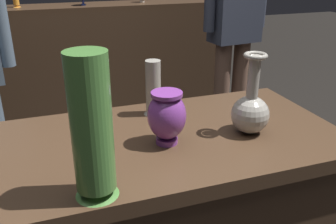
{
  "coord_description": "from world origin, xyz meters",
  "views": [
    {
      "loc": [
        -0.38,
        -1.07,
        1.37
      ],
      "look_at": [
        -0.01,
        -0.02,
        0.9
      ],
      "focal_mm": 39.48,
      "sensor_mm": 36.0,
      "label": 1
    }
  ],
  "objects_px": {
    "vase_left_accent": "(92,129)",
    "vase_centerpiece": "(167,116)",
    "visitor_near_right": "(235,16)",
    "vase_right_accent": "(251,110)",
    "vase_tall_behind": "(153,89)"
  },
  "relations": [
    {
      "from": "vase_left_accent",
      "to": "vase_centerpiece",
      "type": "bearing_deg",
      "value": 38.82
    },
    {
      "from": "vase_centerpiece",
      "to": "vase_left_accent",
      "type": "height_order",
      "value": "vase_left_accent"
    },
    {
      "from": "vase_centerpiece",
      "to": "visitor_near_right",
      "type": "xyz_separation_m",
      "value": [
        0.87,
        1.15,
        0.11
      ]
    },
    {
      "from": "vase_centerpiece",
      "to": "vase_right_accent",
      "type": "relative_size",
      "value": 0.63
    },
    {
      "from": "vase_right_accent",
      "to": "visitor_near_right",
      "type": "xyz_separation_m",
      "value": [
        0.57,
        1.17,
        0.12
      ]
    },
    {
      "from": "vase_centerpiece",
      "to": "vase_left_accent",
      "type": "relative_size",
      "value": 0.47
    },
    {
      "from": "vase_centerpiece",
      "to": "vase_left_accent",
      "type": "distance_m",
      "value": 0.35
    },
    {
      "from": "vase_tall_behind",
      "to": "vase_centerpiece",
      "type": "bearing_deg",
      "value": -97.03
    },
    {
      "from": "vase_centerpiece",
      "to": "vase_left_accent",
      "type": "bearing_deg",
      "value": -141.18
    },
    {
      "from": "vase_left_accent",
      "to": "visitor_near_right",
      "type": "height_order",
      "value": "visitor_near_right"
    },
    {
      "from": "vase_right_accent",
      "to": "visitor_near_right",
      "type": "height_order",
      "value": "visitor_near_right"
    },
    {
      "from": "vase_tall_behind",
      "to": "vase_left_accent",
      "type": "bearing_deg",
      "value": -122.59
    },
    {
      "from": "vase_tall_behind",
      "to": "vase_left_accent",
      "type": "xyz_separation_m",
      "value": [
        -0.29,
        -0.46,
        0.08
      ]
    },
    {
      "from": "vase_right_accent",
      "to": "vase_left_accent",
      "type": "bearing_deg",
      "value": -160.9
    },
    {
      "from": "vase_tall_behind",
      "to": "vase_left_accent",
      "type": "relative_size",
      "value": 0.57
    }
  ]
}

